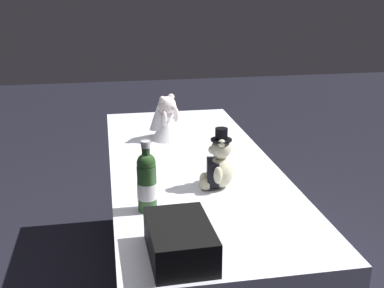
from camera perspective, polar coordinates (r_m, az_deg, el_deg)
The scene contains 6 objects.
reception_table at distance 2.57m, azimuth 0.00°, elevation -10.45°, with size 1.99×0.79×0.78m, color white.
teddy_bear_groom at distance 2.11m, azimuth 3.07°, elevation -2.58°, with size 0.17×0.15×0.27m.
teddy_bear_bride at distance 2.74m, azimuth -3.14°, elevation 2.86°, with size 0.23×0.23×0.25m.
champagne_bottle at distance 1.89m, azimuth -5.29°, elevation -4.36°, with size 0.08×0.08×0.28m.
signing_pen at distance 3.20m, azimuth -3.15°, elevation 3.20°, with size 0.07×0.13×0.01m.
gift_case_black at distance 1.61m, azimuth -1.41°, elevation -11.20°, with size 0.31×0.21×0.12m.
Camera 1 is at (-2.21, 0.40, 1.65)m, focal length 45.76 mm.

